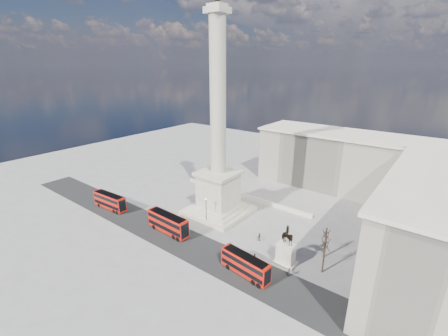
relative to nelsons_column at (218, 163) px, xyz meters
name	(u,v)px	position (x,y,z in m)	size (l,w,h in m)	color
ground	(206,220)	(0.00, -5.00, -12.92)	(180.00, 180.00, 0.00)	gray
asphalt_road	(192,246)	(5.00, -15.00, -12.91)	(120.00, 9.00, 0.01)	#272727
nelsons_column	(218,163)	(0.00, 0.00, 0.00)	(14.00, 14.00, 49.85)	beige
balustrade_wall	(243,196)	(0.00, 11.00, -12.37)	(40.00, 0.60, 1.10)	beige
building_east	(448,228)	(45.00, 5.00, -3.59)	(19.00, 46.00, 18.60)	beige
building_northeast	(347,162)	(20.00, 35.00, -4.59)	(51.00, 17.00, 16.60)	beige
red_bus_a	(110,201)	(-23.08, -15.49, -10.78)	(10.19, 2.98, 4.08)	red
red_bus_b	(168,223)	(-2.69, -14.27, -10.62)	(10.86, 2.85, 4.37)	red
red_bus_c	(245,265)	(18.53, -15.67, -10.88)	(9.76, 3.25, 3.88)	red
victorian_lamp	(206,209)	(1.52, -6.43, -9.01)	(0.57, 0.57, 6.63)	black
equestrian_statue	(286,251)	(22.65, -8.57, -10.13)	(3.86, 2.89, 8.07)	beige
bare_tree_near	(326,243)	(28.98, -6.71, -6.89)	(1.75, 1.75, 7.65)	#332319
bare_tree_mid	(326,233)	(27.59, -2.27, -7.65)	(1.76, 1.76, 6.69)	#332319
bare_tree_far	(384,240)	(36.54, 2.13, -7.81)	(1.59, 1.59, 6.48)	#332319
pedestrian_walking	(289,273)	(24.90, -11.50, -12.03)	(0.64, 0.42, 1.77)	#272226
pedestrian_standing	(254,258)	(17.75, -11.50, -12.11)	(0.79, 0.61, 1.62)	#272226
pedestrian_crossing	(259,237)	(14.83, -4.89, -12.01)	(1.06, 0.44, 1.81)	#272226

